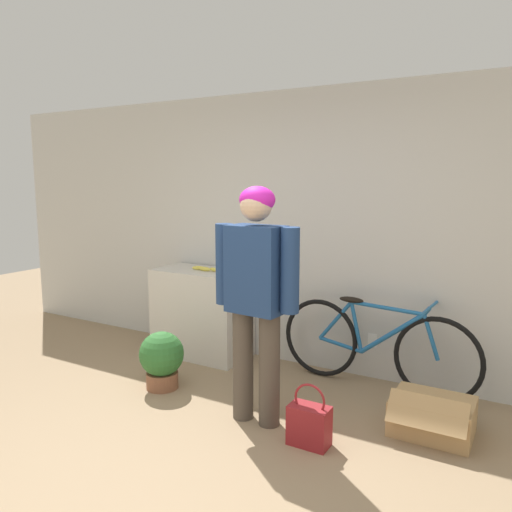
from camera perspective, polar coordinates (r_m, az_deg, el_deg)
The scene contains 9 objects.
ground_plane at distance 3.16m, azimuth -12.31°, elevation -25.72°, with size 14.00×14.00×0.00m, color #937A5B.
wall_back at distance 4.67m, azimuth 7.20°, elevation 2.78°, with size 8.00×0.07×2.60m.
side_shelf at distance 5.12m, azimuth -6.22°, elevation -6.47°, with size 0.95×0.51×0.88m.
person at distance 3.57m, azimuth 0.01°, elevation -3.45°, with size 0.67×0.27×1.73m.
bicycle at distance 4.43m, azimuth 13.45°, elevation -9.91°, with size 1.74×0.46×0.78m.
banana at distance 4.97m, azimuth -5.85°, elevation -1.45°, with size 0.32×0.09×0.04m.
handbag at distance 3.56m, azimuth 6.10°, elevation -18.55°, with size 0.28×0.16×0.44m.
cardboard_box at distance 3.89m, azimuth 19.48°, elevation -16.86°, with size 0.55×0.50×0.34m.
potted_plant at distance 4.43m, azimuth -10.73°, elevation -11.38°, with size 0.38×0.38×0.50m.
Camera 1 is at (1.80, -1.90, 1.78)m, focal length 35.00 mm.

